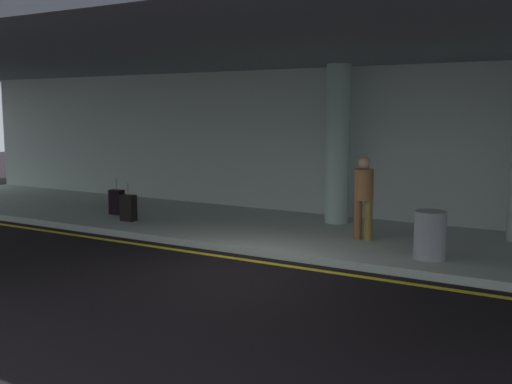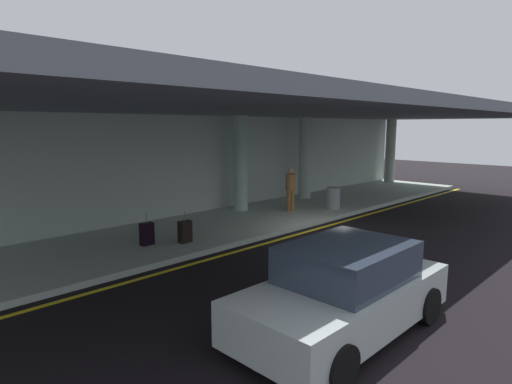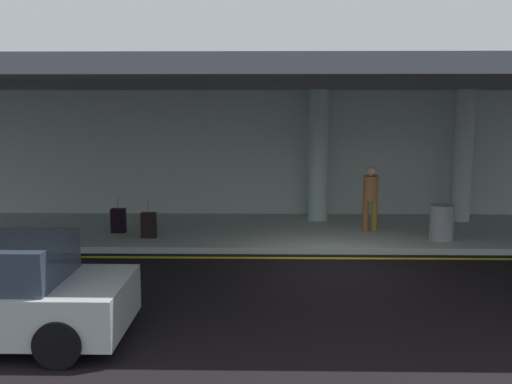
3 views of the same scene
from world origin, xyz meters
name	(u,v)px [view 2 (image 2 of 3)]	position (x,y,z in m)	size (l,w,h in m)	color
ground_plane	(332,233)	(0.00, 0.00, 0.00)	(60.00, 60.00, 0.00)	black
sidewalk	(263,216)	(0.00, 3.10, 0.07)	(26.00, 4.20, 0.15)	#A5B4A7
lane_stripe_yellow	(316,229)	(0.00, 0.67, 0.00)	(26.00, 0.14, 0.01)	yellow
support_column_far_left	(240,164)	(0.00, 4.31, 1.97)	(0.56, 0.56, 3.65)	#9EB9AE
support_column_left_mid	(305,158)	(4.00, 4.31, 1.97)	(0.56, 0.56, 3.65)	#A8B4AB
support_column_center	(390,151)	(12.00, 4.31, 1.97)	(0.56, 0.56, 3.65)	#A8B4A6
ceiling_overhang	(274,110)	(0.00, 2.60, 3.95)	(28.00, 13.20, 0.30)	slate
terminal_back_wall	(223,164)	(0.00, 5.35, 1.90)	(26.00, 0.30, 3.80)	#ACB9AF
car_silver	(344,291)	(-5.46, -3.98, 0.71)	(4.10, 1.92, 1.50)	#B0BAB8
traveler_with_luggage	(291,186)	(1.21, 2.80, 1.11)	(0.38, 0.38, 1.68)	brown
suitcase_upright_primary	(147,234)	(-5.22, 2.54, 0.46)	(0.36, 0.22, 0.90)	black
suitcase_upright_secondary	(185,232)	(-4.33, 1.99, 0.46)	(0.36, 0.22, 0.90)	black
trash_bin_steel	(333,198)	(2.79, 1.91, 0.57)	(0.56, 0.56, 0.85)	gray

